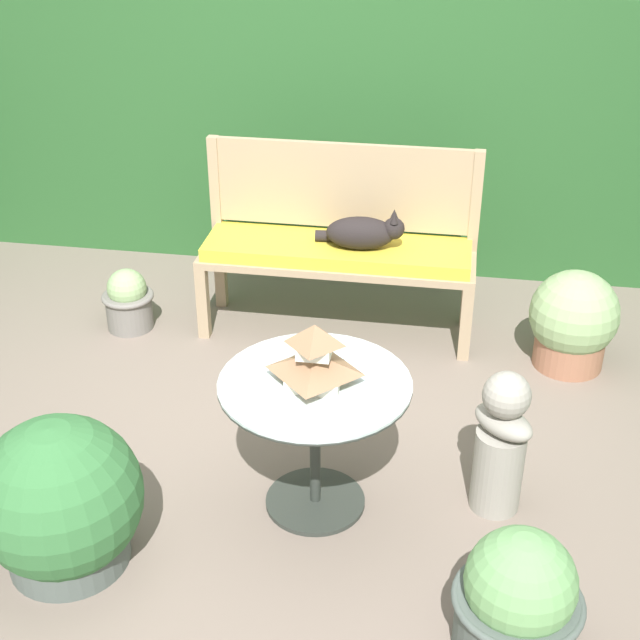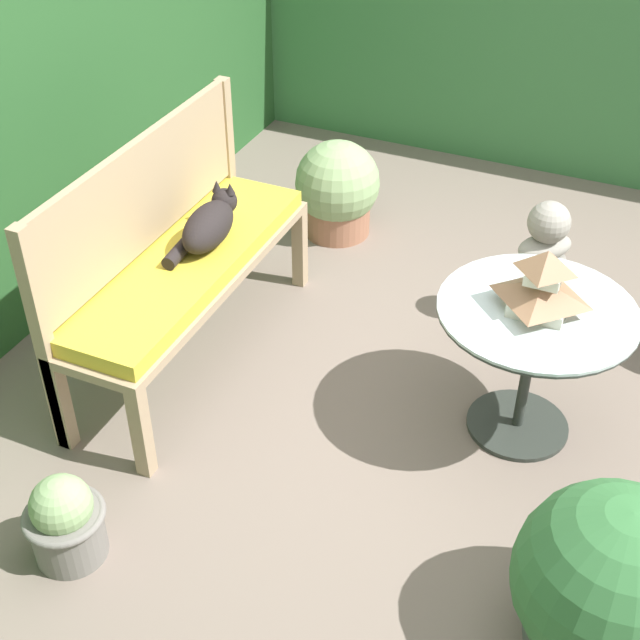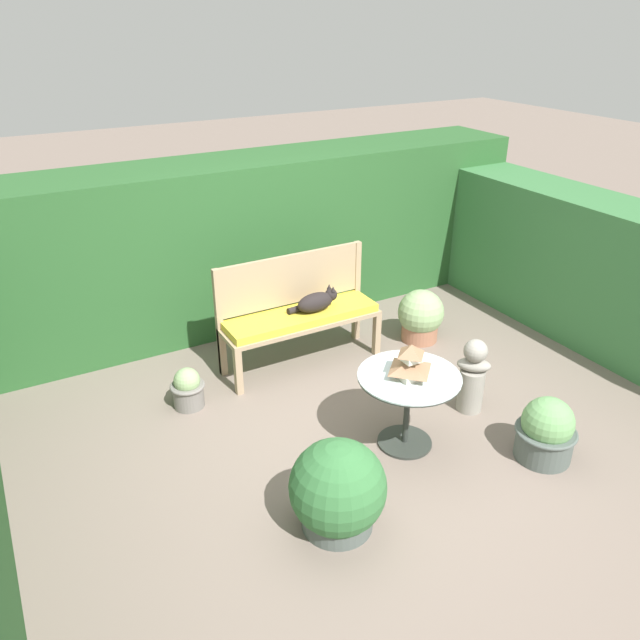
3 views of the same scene
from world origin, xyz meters
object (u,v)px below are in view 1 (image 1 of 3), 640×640
object	(u,v)px
potted_plant_table_near	(573,322)
potted_plant_hedge_corner	(128,301)
pagoda_birdhouse	(315,358)
garden_bust	(501,443)
potted_plant_path_edge	(61,503)
potted_plant_table_far	(518,600)
patio_table	(315,409)
garden_bench	(337,257)
cat	(363,232)

from	to	relation	value
potted_plant_table_near	potted_plant_hedge_corner	world-z (taller)	potted_plant_table_near
pagoda_birdhouse	garden_bust	xyz separation A→B (m)	(0.74, 0.11, -0.40)
pagoda_birdhouse	potted_plant_path_edge	size ratio (longest dim) A/B	0.45
pagoda_birdhouse	potted_plant_table_far	bearing A→B (deg)	-38.26
patio_table	potted_plant_table_near	distance (m)	1.72
garden_bench	cat	xyz separation A→B (m)	(0.14, -0.03, 0.17)
potted_plant_path_edge	cat	bearing A→B (deg)	64.69
patio_table	garden_bust	distance (m)	0.76
garden_bust	cat	bearing A→B (deg)	161.14
potted_plant_table_far	pagoda_birdhouse	bearing A→B (deg)	141.74
garden_bench	patio_table	distance (m)	1.45
garden_bust	potted_plant_hedge_corner	bearing A→B (deg)	-168.22
garden_bench	potted_plant_table_near	bearing A→B (deg)	-7.12
potted_plant_table_far	potted_plant_hedge_corner	world-z (taller)	potted_plant_table_far
potted_plant_table_far	cat	bearing A→B (deg)	110.92
potted_plant_table_far	potted_plant_path_edge	world-z (taller)	potted_plant_path_edge
pagoda_birdhouse	cat	bearing A→B (deg)	89.45
garden_bust	potted_plant_table_far	distance (m)	0.74
cat	potted_plant_table_near	world-z (taller)	cat
patio_table	potted_plant_hedge_corner	distance (m)	1.83
garden_bench	pagoda_birdhouse	distance (m)	1.47
potted_plant_table_near	potted_plant_path_edge	world-z (taller)	potted_plant_path_edge
potted_plant_hedge_corner	patio_table	bearing A→B (deg)	-45.33
cat	pagoda_birdhouse	size ratio (longest dim) A/B	1.72
patio_table	pagoda_birdhouse	world-z (taller)	pagoda_birdhouse
cat	potted_plant_table_far	world-z (taller)	cat
garden_bench	pagoda_birdhouse	world-z (taller)	pagoda_birdhouse
potted_plant_table_near	potted_plant_hedge_corner	distance (m)	2.39
pagoda_birdhouse	potted_plant_hedge_corner	distance (m)	1.89
pagoda_birdhouse	potted_plant_table_near	world-z (taller)	pagoda_birdhouse
patio_table	potted_plant_path_edge	world-z (taller)	potted_plant_path_edge
potted_plant_hedge_corner	potted_plant_table_far	bearing A→B (deg)	-42.80
potted_plant_table_near	potted_plant_table_far	distance (m)	1.94
garden_bust	potted_plant_table_near	distance (m)	1.24
cat	garden_bust	size ratio (longest dim) A/B	0.74
garden_bust	potted_plant_path_edge	bearing A→B (deg)	-117.99
cat	garden_bust	distance (m)	1.52
garden_bench	pagoda_birdhouse	bearing A→B (deg)	-85.00
garden_bench	patio_table	xyz separation A→B (m)	(0.13, -1.44, 0.03)
garden_bench	potted_plant_table_near	xyz separation A→B (m)	(1.24, -0.16, -0.19)
potted_plant_table_far	garden_bust	bearing A→B (deg)	94.43
garden_bench	cat	size ratio (longest dim) A/B	3.07
cat	pagoda_birdhouse	world-z (taller)	pagoda_birdhouse
cat	pagoda_birdhouse	bearing A→B (deg)	-95.35
patio_table	potted_plant_hedge_corner	bearing A→B (deg)	134.67
potted_plant_table_near	garden_bench	bearing A→B (deg)	172.88
cat	potted_plant_hedge_corner	distance (m)	1.37
cat	potted_plant_path_edge	xyz separation A→B (m)	(-0.89, -1.88, -0.34)
garden_bench	patio_table	world-z (taller)	patio_table
garden_bust	potted_plant_path_edge	distance (m)	1.72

